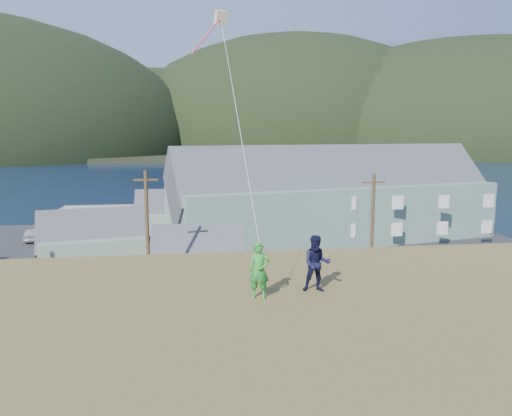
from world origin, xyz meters
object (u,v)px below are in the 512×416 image
at_px(kite_flyer_green, 259,270).
at_px(lodge, 335,197).
at_px(kite_flyer_navy, 317,264).
at_px(shed_white, 198,258).
at_px(shed_palegreen_far, 182,216).
at_px(wharf, 148,214).
at_px(shed_palegreen_near, 93,244).

bearing_deg(kite_flyer_green, lodge, 76.33).
relative_size(lodge, kite_flyer_navy, 22.06).
distance_m(shed_white, shed_palegreen_far, 17.65).
xyz_separation_m(shed_white, shed_palegreen_far, (-1.42, 17.59, 0.41)).
xyz_separation_m(wharf, kite_flyer_navy, (9.54, -57.88, 7.61)).
bearing_deg(shed_palegreen_near, kite_flyer_green, -82.57).
distance_m(lodge, shed_palegreen_near, 26.29).
distance_m(shed_palegreen_near, shed_palegreen_far, 14.35).
xyz_separation_m(kite_flyer_green, kite_flyer_navy, (1.80, 0.40, 0.03)).
height_order(shed_white, kite_flyer_green, kite_flyer_green).
relative_size(shed_white, kite_flyer_green, 4.61).
xyz_separation_m(shed_white, kite_flyer_navy, (3.11, -24.21, 5.83)).
height_order(shed_palegreen_near, kite_flyer_green, kite_flyer_green).
xyz_separation_m(lodge, shed_palegreen_far, (-16.95, 2.83, -2.30)).
height_order(wharf, shed_white, shed_white).
distance_m(wharf, lodge, 29.33).
height_order(shed_palegreen_near, kite_flyer_navy, kite_flyer_navy).
bearing_deg(shed_palegreen_far, shed_white, -86.32).
relative_size(shed_palegreen_near, shed_white, 1.30).
distance_m(shed_palegreen_far, kite_flyer_green, 42.63).
height_order(wharf, kite_flyer_green, kite_flyer_green).
bearing_deg(lodge, shed_palegreen_near, -172.06).
bearing_deg(kite_flyer_navy, lodge, 81.92).
distance_m(shed_palegreen_near, shed_white, 10.36).
bearing_deg(kite_flyer_green, shed_white, 99.24).
xyz_separation_m(shed_palegreen_near, shed_palegreen_far, (7.47, 12.26, 0.16)).
bearing_deg(shed_palegreen_near, kite_flyer_navy, -79.27).
height_order(shed_palegreen_far, kite_flyer_green, kite_flyer_green).
relative_size(shed_palegreen_near, shed_palegreen_far, 0.96).
distance_m(shed_palegreen_far, kite_flyer_navy, 42.39).
relative_size(lodge, shed_white, 4.97).
height_order(wharf, shed_palegreen_near, shed_palegreen_near).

